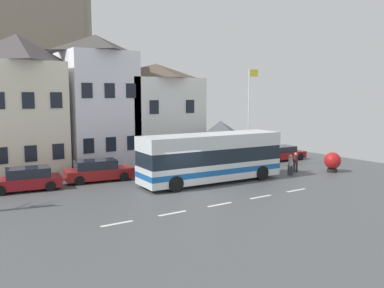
{
  "coord_description": "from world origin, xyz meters",
  "views": [
    {
      "loc": [
        -13.19,
        -19.9,
        5.98
      ],
      "look_at": [
        3.38,
        5.19,
        2.3
      ],
      "focal_mm": 38.13,
      "sensor_mm": 36.0,
      "label": 1
    }
  ],
  "objects": [
    {
      "name": "pedestrian_01",
      "position": [
        9.27,
        0.89,
        0.82
      ],
      "size": [
        0.35,
        0.31,
        1.55
      ],
      "color": "#2D2D38",
      "rests_on": "ground_plane"
    },
    {
      "name": "parked_car_01",
      "position": [
        13.87,
        6.23,
        0.64
      ],
      "size": [
        4.37,
        2.14,
        1.29
      ],
      "rotation": [
        0.0,
        0.0,
        -0.05
      ],
      "color": "maroon",
      "rests_on": "ground_plane"
    },
    {
      "name": "townhouse_00",
      "position": [
        -7.25,
        12.0,
        5.14
      ],
      "size": [
        5.54,
        6.08,
        10.29
      ],
      "color": "silver",
      "rests_on": "ground_plane"
    },
    {
      "name": "pedestrian_00",
      "position": [
        10.51,
        1.51,
        0.85
      ],
      "size": [
        0.34,
        0.33,
        1.53
      ],
      "color": "#2D2D38",
      "rests_on": "ground_plane"
    },
    {
      "name": "townhouse_02",
      "position": [
        3.97,
        11.79,
        4.3
      ],
      "size": [
        6.85,
        5.65,
        8.61
      ],
      "color": "white",
      "rests_on": "ground_plane"
    },
    {
      "name": "flagpole",
      "position": [
        8.51,
        4.67,
        4.57
      ],
      "size": [
        0.95,
        0.1,
        7.99
      ],
      "color": "silver",
      "rests_on": "ground_plane"
    },
    {
      "name": "hilltop_castle",
      "position": [
        -3.65,
        35.73,
        6.82
      ],
      "size": [
        39.77,
        39.77,
        21.2
      ],
      "color": "#5A5B4C",
      "rests_on": "ground_plane"
    },
    {
      "name": "parked_car_00",
      "position": [
        -8.11,
        6.61,
        0.69
      ],
      "size": [
        4.5,
        2.37,
        1.43
      ],
      "rotation": [
        0.0,
        0.0,
        3.0
      ],
      "color": "maroon",
      "rests_on": "ground_plane"
    },
    {
      "name": "transit_bus",
      "position": [
        2.97,
        2.18,
        1.67
      ],
      "size": [
        10.25,
        3.12,
        3.31
      ],
      "rotation": [
        0.0,
        0.0,
        -0.05
      ],
      "color": "silver",
      "rests_on": "ground_plane"
    },
    {
      "name": "public_bench",
      "position": [
        7.02,
        7.96,
        0.47
      ],
      "size": [
        1.68,
        0.48,
        0.87
      ],
      "color": "brown",
      "rests_on": "ground_plane"
    },
    {
      "name": "parked_car_02",
      "position": [
        8.3,
        6.65,
        0.65
      ],
      "size": [
        4.11,
        2.34,
        1.32
      ],
      "rotation": [
        0.0,
        0.0,
        -0.11
      ],
      "color": "silver",
      "rests_on": "ground_plane"
    },
    {
      "name": "harbour_buoy",
      "position": [
        12.95,
        0.0,
        0.84
      ],
      "size": [
        1.29,
        1.29,
        1.54
      ],
      "color": "black",
      "rests_on": "ground_plane"
    },
    {
      "name": "bus_shelter",
      "position": [
        6.79,
        6.19,
        3.1
      ],
      "size": [
        3.6,
        3.6,
        3.84
      ],
      "color": "#473D33",
      "rests_on": "ground_plane"
    },
    {
      "name": "townhouse_01",
      "position": [
        -1.46,
        11.71,
        5.31
      ],
      "size": [
        5.19,
        5.48,
        10.63
      ],
      "color": "white",
      "rests_on": "ground_plane"
    },
    {
      "name": "ground_plane",
      "position": [
        0.0,
        -0.0,
        -0.03
      ],
      "size": [
        40.0,
        60.0,
        0.07
      ],
      "color": "#4B4E50"
    },
    {
      "name": "parked_car_04",
      "position": [
        -3.32,
        6.84,
        0.71
      ],
      "size": [
        4.77,
        2.4,
        1.47
      ],
      "rotation": [
        0.0,
        0.0,
        -0.14
      ],
      "color": "maroon",
      "rests_on": "ground_plane"
    }
  ]
}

